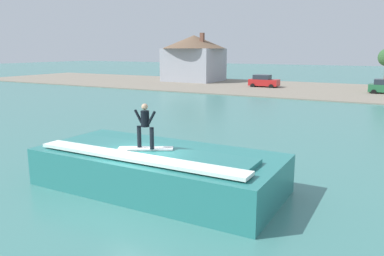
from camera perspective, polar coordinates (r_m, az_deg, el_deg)
name	(u,v)px	position (r m, az deg, el deg)	size (l,w,h in m)	color
ground_plane	(140,196)	(14.53, -7.88, -10.17)	(260.00, 260.00, 0.00)	#407E78
wave_crest	(158,169)	(15.03, -5.21, -6.16)	(9.63, 4.39, 1.67)	#2A7B77
surfboard	(146,148)	(14.55, -6.99, -3.06)	(2.04, 1.37, 0.06)	white
surfer	(145,124)	(14.28, -7.07, 0.68)	(0.97, 0.32, 1.70)	black
shoreline_bank	(329,90)	(53.77, 19.98, 5.34)	(120.00, 22.33, 0.14)	gray
car_near_shore	(264,81)	(55.62, 10.73, 6.94)	(4.17, 2.25, 1.86)	red
house_with_chimney	(194,56)	(65.17, 0.28, 10.79)	(10.76, 10.76, 8.06)	#9EA3AD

